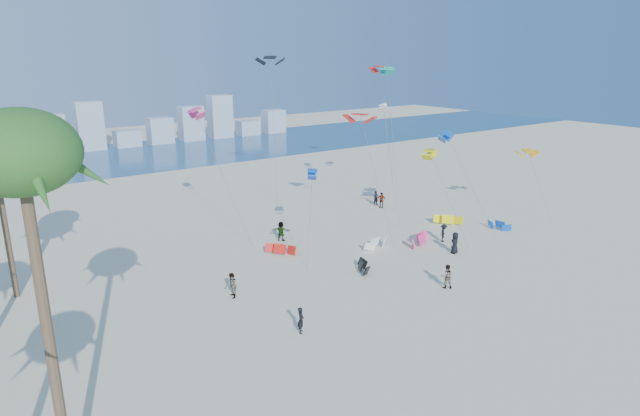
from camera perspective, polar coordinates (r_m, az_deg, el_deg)
ground at (r=31.75m, az=13.15°, el=-15.34°), size 220.00×220.00×0.00m
ocean at (r=93.12m, az=-22.37°, el=4.77°), size 220.00×220.00×0.00m
kitesurfer_near at (r=33.16m, az=-2.04°, el=-11.80°), size 0.67×0.72×1.66m
kitesurfer_mid at (r=40.03m, az=13.28°, el=-7.06°), size 1.10×1.06×1.78m
kitesurfers_far at (r=48.06m, az=3.78°, el=-2.71°), size 24.58×15.81×1.86m
grounded_kites at (r=48.42m, az=8.65°, el=-3.27°), size 22.78×9.51×0.99m
flying_kites at (r=54.43m, az=4.47°, el=10.93°), size 32.45×26.99×16.55m
distant_skyline at (r=102.06m, az=-24.60°, el=7.18°), size 85.00×3.00×8.40m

